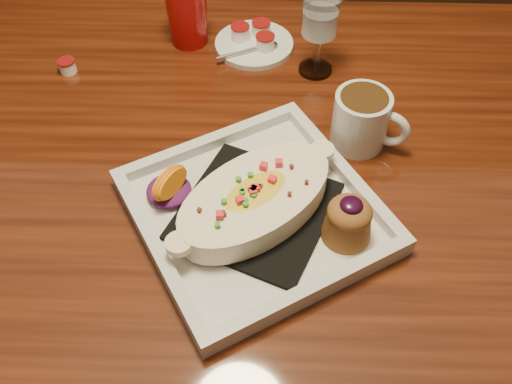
{
  "coord_description": "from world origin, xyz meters",
  "views": [
    {
      "loc": [
        0.07,
        -0.61,
        1.4
      ],
      "look_at": [
        0.06,
        -0.08,
        0.77
      ],
      "focal_mm": 40.0,
      "sensor_mm": 36.0,
      "label": 1
    }
  ],
  "objects_px": {
    "coffee_mug": "(363,119)",
    "saucer": "(254,42)",
    "chair_far": "(243,46)",
    "table": "(225,198)",
    "red_tumbler": "(187,11)",
    "goblet": "(320,19)",
    "plate": "(261,206)"
  },
  "relations": [
    {
      "from": "coffee_mug",
      "to": "saucer",
      "type": "relative_size",
      "value": 0.81
    },
    {
      "from": "chair_far",
      "to": "coffee_mug",
      "type": "height_order",
      "value": "chair_far"
    },
    {
      "from": "table",
      "to": "red_tumbler",
      "type": "height_order",
      "value": "red_tumbler"
    },
    {
      "from": "table",
      "to": "goblet",
      "type": "relative_size",
      "value": 9.9
    },
    {
      "from": "red_tumbler",
      "to": "coffee_mug",
      "type": "bearing_deg",
      "value": -41.23
    },
    {
      "from": "coffee_mug",
      "to": "red_tumbler",
      "type": "distance_m",
      "value": 0.39
    },
    {
      "from": "plate",
      "to": "saucer",
      "type": "distance_m",
      "value": 0.41
    },
    {
      "from": "chair_far",
      "to": "coffee_mug",
      "type": "distance_m",
      "value": 0.69
    },
    {
      "from": "table",
      "to": "goblet",
      "type": "bearing_deg",
      "value": 55.57
    },
    {
      "from": "goblet",
      "to": "saucer",
      "type": "distance_m",
      "value": 0.16
    },
    {
      "from": "saucer",
      "to": "red_tumbler",
      "type": "bearing_deg",
      "value": 172.96
    },
    {
      "from": "table",
      "to": "coffee_mug",
      "type": "bearing_deg",
      "value": 11.46
    },
    {
      "from": "goblet",
      "to": "red_tumbler",
      "type": "height_order",
      "value": "goblet"
    },
    {
      "from": "chair_far",
      "to": "red_tumbler",
      "type": "xyz_separation_m",
      "value": [
        -0.08,
        -0.33,
        0.31
      ]
    },
    {
      "from": "coffee_mug",
      "to": "goblet",
      "type": "bearing_deg",
      "value": 132.77
    },
    {
      "from": "red_tumbler",
      "to": "goblet",
      "type": "bearing_deg",
      "value": -19.15
    },
    {
      "from": "goblet",
      "to": "red_tumbler",
      "type": "relative_size",
      "value": 1.16
    },
    {
      "from": "coffee_mug",
      "to": "saucer",
      "type": "height_order",
      "value": "coffee_mug"
    },
    {
      "from": "plate",
      "to": "red_tumbler",
      "type": "xyz_separation_m",
      "value": [
        -0.14,
        0.42,
        0.04
      ]
    },
    {
      "from": "table",
      "to": "plate",
      "type": "bearing_deg",
      "value": -61.43
    },
    {
      "from": "table",
      "to": "saucer",
      "type": "xyz_separation_m",
      "value": [
        0.04,
        0.29,
        0.11
      ]
    },
    {
      "from": "chair_far",
      "to": "table",
      "type": "bearing_deg",
      "value": 90.0
    },
    {
      "from": "plate",
      "to": "red_tumbler",
      "type": "distance_m",
      "value": 0.45
    },
    {
      "from": "table",
      "to": "saucer",
      "type": "height_order",
      "value": "saucer"
    },
    {
      "from": "coffee_mug",
      "to": "goblet",
      "type": "height_order",
      "value": "goblet"
    },
    {
      "from": "chair_far",
      "to": "goblet",
      "type": "xyz_separation_m",
      "value": [
        0.15,
        -0.41,
        0.35
      ]
    },
    {
      "from": "chair_far",
      "to": "plate",
      "type": "relative_size",
      "value": 2.16
    },
    {
      "from": "saucer",
      "to": "red_tumbler",
      "type": "height_order",
      "value": "red_tumbler"
    },
    {
      "from": "goblet",
      "to": "saucer",
      "type": "height_order",
      "value": "goblet"
    },
    {
      "from": "table",
      "to": "plate",
      "type": "relative_size",
      "value": 3.49
    },
    {
      "from": "coffee_mug",
      "to": "red_tumbler",
      "type": "height_order",
      "value": "red_tumbler"
    },
    {
      "from": "table",
      "to": "goblet",
      "type": "height_order",
      "value": "goblet"
    }
  ]
}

